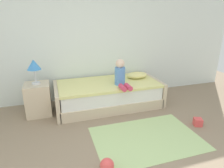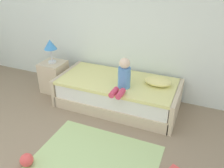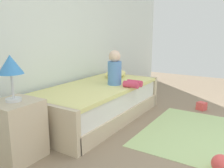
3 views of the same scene
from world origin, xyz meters
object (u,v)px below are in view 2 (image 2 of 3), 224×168
at_px(nightstand, 54,77).
at_px(toy_ball, 27,160).
at_px(child_figure, 123,77).
at_px(bed, 117,93).
at_px(pillow, 158,81).
at_px(table_lamp, 50,46).

bearing_deg(nightstand, toy_ball, -65.54).
relative_size(nightstand, child_figure, 1.18).
bearing_deg(toy_ball, child_figure, 64.82).
distance_m(bed, pillow, 0.75).
bearing_deg(nightstand, bed, -1.15).
bearing_deg(table_lamp, toy_ball, -65.54).
distance_m(table_lamp, child_figure, 1.57).
height_order(pillow, toy_ball, pillow).
bearing_deg(pillow, nightstand, -177.94).
distance_m(bed, child_figure, 0.54).
bearing_deg(bed, toy_ball, -106.98).
bearing_deg(table_lamp, bed, -1.15).
xyz_separation_m(nightstand, pillow, (2.02, 0.07, 0.26)).
bearing_deg(child_figure, nightstand, 170.53).
relative_size(bed, table_lamp, 4.69).
distance_m(nightstand, child_figure, 1.61).
height_order(bed, child_figure, child_figure).
bearing_deg(toy_ball, pillow, 56.98).
bearing_deg(nightstand, pillow, 2.06).
distance_m(nightstand, pillow, 2.04).
bearing_deg(pillow, table_lamp, -177.94).
relative_size(child_figure, toy_ball, 2.98).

